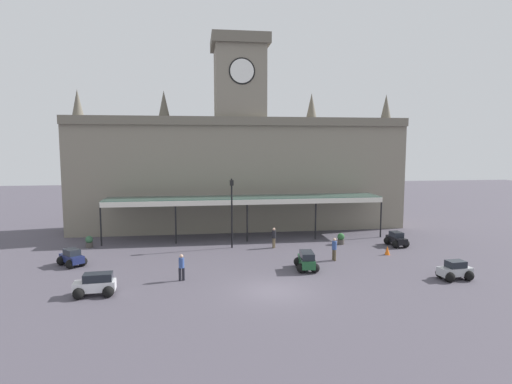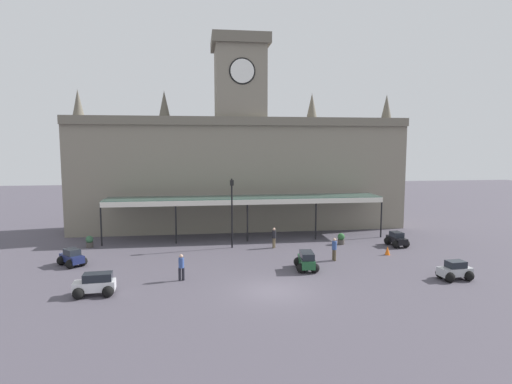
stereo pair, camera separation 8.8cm
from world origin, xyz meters
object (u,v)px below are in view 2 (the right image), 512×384
car_black_sedan (397,240)px  planter_near_kerb (341,239)px  car_green_estate (306,262)px  pedestrian_near_entrance (334,248)px  pedestrian_crossing_forecourt (181,266)px  pedestrian_beside_cars (274,237)px  car_white_estate (95,285)px  traffic_cone (387,251)px  planter_by_canopy (90,241)px  car_navy_sedan (72,258)px  victorian_lamppost (232,206)px  car_silver_sedan (455,272)px

car_black_sedan → planter_near_kerb: 4.57m
car_green_estate → pedestrian_near_entrance: size_ratio=1.39×
pedestrian_crossing_forecourt → pedestrian_beside_cars: bearing=46.3°
car_white_estate → traffic_cone: size_ratio=3.47×
pedestrian_beside_cars → planter_by_canopy: bearing=171.5°
car_green_estate → pedestrian_beside_cars: 6.44m
car_navy_sedan → victorian_lamppost: victorian_lamppost is taller
car_white_estate → victorian_lamppost: victorian_lamppost is taller
car_silver_sedan → planter_by_canopy: car_silver_sedan is taller
car_white_estate → planter_by_canopy: 12.19m
pedestrian_crossing_forecourt → planter_near_kerb: bearing=31.4°
victorian_lamppost → traffic_cone: 12.69m
car_silver_sedan → car_navy_sedan: bearing=165.2°
car_navy_sedan → traffic_cone: car_navy_sedan is taller
car_white_estate → pedestrian_crossing_forecourt: (4.70, 2.00, 0.34)m
car_black_sedan → planter_by_canopy: size_ratio=2.20×
car_black_sedan → pedestrian_beside_cars: pedestrian_beside_cars is taller
car_white_estate → victorian_lamppost: (8.50, 10.04, 2.93)m
pedestrian_beside_cars → planter_by_canopy: (-15.05, 2.25, -0.42)m
car_silver_sedan → pedestrian_crossing_forecourt: pedestrian_crossing_forecourt is taller
car_white_estate → car_silver_sedan: bearing=-0.3°
car_silver_sedan → victorian_lamppost: size_ratio=0.37×
traffic_cone → car_navy_sedan: bearing=179.4°
car_green_estate → victorian_lamppost: 8.69m
car_black_sedan → victorian_lamppost: (-13.68, 1.26, 2.99)m
pedestrian_near_entrance → pedestrian_beside_cars: (-3.68, 4.38, 0.00)m
pedestrian_beside_cars → planter_near_kerb: (5.88, 0.46, -0.42)m
car_green_estate → planter_by_canopy: 18.28m
car_navy_sedan → planter_near_kerb: size_ratio=2.33×
car_silver_sedan → pedestrian_near_entrance: bearing=139.4°
car_silver_sedan → traffic_cone: size_ratio=3.18×
car_green_estate → car_navy_sedan: size_ratio=1.04×
car_silver_sedan → victorian_lamppost: bearing=142.4°
car_silver_sedan → victorian_lamppost: 16.92m
pedestrian_near_entrance → planter_near_kerb: pedestrian_near_entrance is taller
car_silver_sedan → pedestrian_crossing_forecourt: bearing=172.9°
car_navy_sedan → traffic_cone: 23.19m
traffic_cone → planter_near_kerb: size_ratio=0.69×
pedestrian_crossing_forecourt → victorian_lamppost: size_ratio=0.29×
pedestrian_beside_cars → car_silver_sedan: bearing=-44.5°
car_silver_sedan → pedestrian_near_entrance: (-6.12, 5.25, 0.41)m
pedestrian_near_entrance → traffic_cone: (4.58, 1.02, -0.58)m
car_white_estate → pedestrian_crossing_forecourt: bearing=23.0°
car_green_estate → car_navy_sedan: car_green_estate is taller
pedestrian_crossing_forecourt → car_black_sedan: bearing=21.2°
car_black_sedan → traffic_cone: car_black_sedan is taller
victorian_lamppost → pedestrian_near_entrance: bearing=-34.7°
pedestrian_near_entrance → planter_near_kerb: (2.20, 4.84, -0.42)m
pedestrian_beside_cars → pedestrian_crossing_forecourt: 10.42m
car_green_estate → victorian_lamppost: (-4.49, 6.85, 2.93)m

